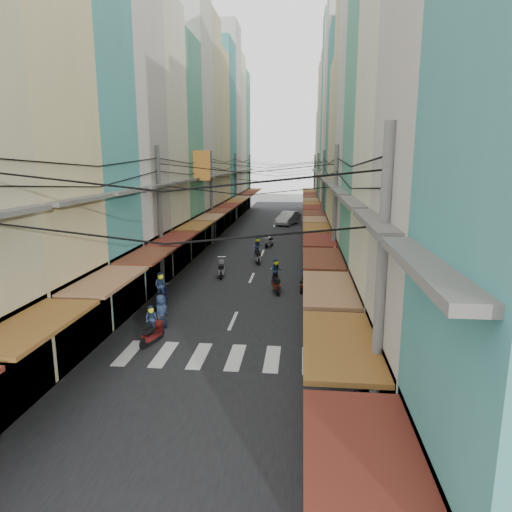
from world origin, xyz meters
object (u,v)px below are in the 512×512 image
Objects in this scene: bicycle at (402,335)px; traffic_sign at (335,261)px; market_umbrella at (389,279)px; white_car at (288,225)px.

traffic_sign is at bearing 26.79° from bicycle.
bicycle is 0.80× the size of market_umbrella.
market_umbrella is at bearing 1.75° from bicycle.
white_car is at bearing 96.28° from traffic_sign.
traffic_sign is (3.30, -29.97, 2.34)m from white_car.
bicycle is 5.35m from traffic_sign.
traffic_sign is (-2.37, 2.04, 0.36)m from market_umbrella.
traffic_sign is at bearing 139.32° from market_umbrella.
market_umbrella reaches higher than white_car.
bicycle is at bearing -56.27° from traffic_sign.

